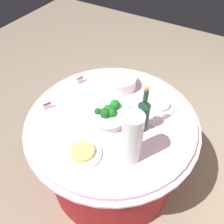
% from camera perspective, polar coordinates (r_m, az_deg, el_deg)
% --- Properties ---
extents(ground_plane, '(6.00, 6.00, 0.00)m').
position_cam_1_polar(ground_plane, '(2.14, 0.00, -14.77)').
color(ground_plane, gray).
extents(buffet_table, '(1.16, 1.16, 0.74)m').
position_cam_1_polar(buffet_table, '(1.82, 0.00, -9.05)').
color(buffet_table, maroon).
rests_on(buffet_table, ground_plane).
extents(broccoli_bowl, '(0.28, 0.28, 0.12)m').
position_cam_1_polar(broccoli_bowl, '(1.50, -0.79, -0.34)').
color(broccoli_bowl, white).
rests_on(broccoli_bowl, buffet_table).
extents(plate_stack, '(0.21, 0.21, 0.09)m').
position_cam_1_polar(plate_stack, '(1.73, 2.39, 7.28)').
color(plate_stack, white).
rests_on(plate_stack, buffet_table).
extents(wine_bottle, '(0.07, 0.07, 0.34)m').
position_cam_1_polar(wine_bottle, '(1.39, 7.65, -0.52)').
color(wine_bottle, '#193825').
rests_on(wine_bottle, buffet_table).
extents(decorative_fruit_vase, '(0.11, 0.11, 0.34)m').
position_cam_1_polar(decorative_fruit_vase, '(1.23, 4.81, -6.93)').
color(decorative_fruit_vase, silver).
rests_on(decorative_fruit_vase, buffet_table).
extents(serving_tongs, '(0.06, 0.17, 0.01)m').
position_cam_1_polar(serving_tongs, '(1.48, 12.14, -4.69)').
color(serving_tongs, silver).
rests_on(serving_tongs, buffet_table).
extents(food_plate_rice, '(0.22, 0.22, 0.04)m').
position_cam_1_polar(food_plate_rice, '(1.62, 11.18, 1.69)').
color(food_plate_rice, white).
rests_on(food_plate_rice, buffet_table).
extents(food_plate_noodles, '(0.22, 0.22, 0.04)m').
position_cam_1_polar(food_plate_noodles, '(1.36, -7.09, -9.79)').
color(food_plate_noodles, white).
rests_on(food_plate_noodles, buffet_table).
extents(label_placard_front, '(0.05, 0.02, 0.05)m').
position_cam_1_polar(label_placard_front, '(1.79, -7.80, 7.93)').
color(label_placard_front, white).
rests_on(label_placard_front, buffet_table).
extents(label_placard_mid, '(0.05, 0.03, 0.05)m').
position_cam_1_polar(label_placard_mid, '(1.63, -15.52, 1.64)').
color(label_placard_mid, white).
rests_on(label_placard_mid, buffet_table).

